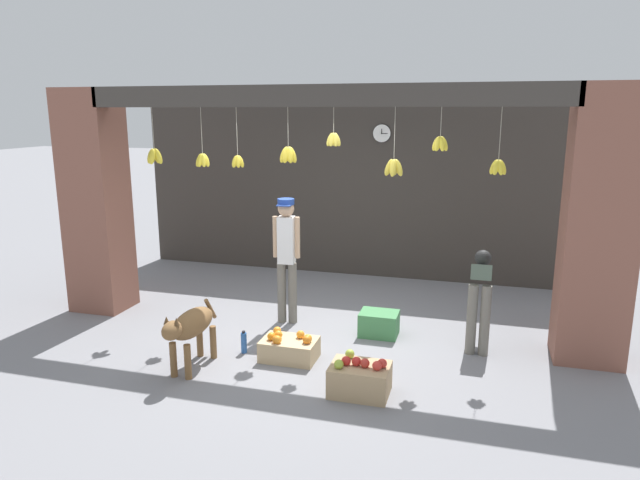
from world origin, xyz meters
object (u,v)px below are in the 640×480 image
shopkeeper (287,251)px  worker_stooping (481,289)px  wall_clock (382,133)px  fruit_crate_apples (360,378)px  fruit_crate_oranges (289,348)px  water_bottle (244,343)px  produce_box_green (379,324)px  dog (190,327)px

shopkeeper → worker_stooping: bearing=170.9°
wall_clock → fruit_crate_apples: bearing=-82.5°
fruit_crate_oranges → water_bottle: fruit_crate_oranges is taller
fruit_crate_oranges → water_bottle: size_ratio=2.32×
shopkeeper → fruit_crate_oranges: size_ratio=2.67×
fruit_crate_oranges → produce_box_green: (0.82, 0.94, 0.02)m
water_bottle → fruit_crate_oranges: bearing=-2.5°
water_bottle → worker_stooping: bearing=19.5°
fruit_crate_apples → produce_box_green: size_ratio=1.23×
shopkeeper → water_bottle: (-0.16, -1.03, -0.81)m
fruit_crate_oranges → wall_clock: bearing=83.6°
dog → wall_clock: size_ratio=3.48×
fruit_crate_apples → wall_clock: wall_clock is taller
fruit_crate_apples → produce_box_green: bearing=93.0°
worker_stooping → fruit_crate_oranges: (-1.96, -0.91, -0.56)m
worker_stooping → dog: bearing=-152.5°
wall_clock → water_bottle: bearing=-105.3°
fruit_crate_apples → water_bottle: (-1.43, 0.57, -0.04)m
shopkeeper → worker_stooping: size_ratio=1.53×
shopkeeper → fruit_crate_oranges: bearing=104.3°
water_bottle → fruit_crate_apples: bearing=-21.7°
dog → fruit_crate_oranges: dog is taller
worker_stooping → wall_clock: (-1.58, 2.47, 1.60)m
shopkeeper → fruit_crate_apples: size_ratio=2.84×
shopkeeper → worker_stooping: (2.34, -0.14, -0.24)m
fruit_crate_oranges → water_bottle: 0.54m
fruit_crate_apples → produce_box_green: 1.49m
worker_stooping → fruit_crate_apples: worker_stooping is taller
wall_clock → shopkeeper: bearing=-108.1°
worker_stooping → fruit_crate_apples: size_ratio=1.85×
produce_box_green → wall_clock: wall_clock is taller
dog → shopkeeper: 1.69m
produce_box_green → dog: bearing=-140.1°
shopkeeper → water_bottle: 1.32m
dog → wall_clock: bearing=164.2°
fruit_crate_oranges → fruit_crate_apples: bearing=-31.5°
dog → fruit_crate_oranges: size_ratio=1.67×
worker_stooping → shopkeeper: bearing=177.9°
shopkeeper → dog: bearing=65.8°
fruit_crate_oranges → produce_box_green: fruit_crate_oranges is taller
fruit_crate_oranges → fruit_crate_apples: size_ratio=1.06×
dog → fruit_crate_oranges: bearing=121.3°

